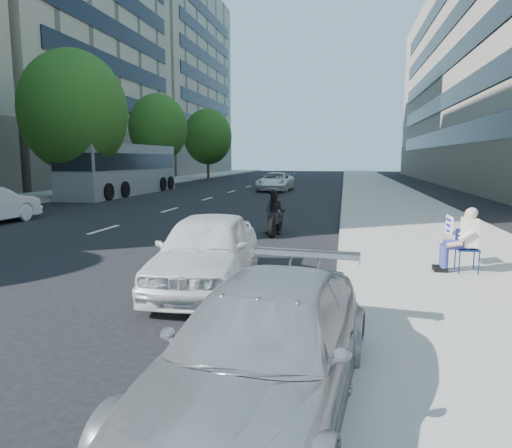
% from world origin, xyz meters
% --- Properties ---
extents(ground, '(160.00, 160.00, 0.00)m').
position_xyz_m(ground, '(0.00, 0.00, 0.00)').
color(ground, black).
rests_on(ground, ground).
extents(near_sidewalk, '(5.00, 120.00, 0.15)m').
position_xyz_m(near_sidewalk, '(4.00, 20.00, 0.07)').
color(near_sidewalk, gray).
rests_on(near_sidewalk, ground).
extents(far_sidewalk, '(4.50, 120.00, 0.15)m').
position_xyz_m(far_sidewalk, '(-16.75, 20.00, 0.07)').
color(far_sidewalk, gray).
rests_on(far_sidewalk, ground).
extents(far_bldg_mid, '(22.00, 26.00, 34.00)m').
position_xyz_m(far_bldg_mid, '(-30.00, 34.00, 17.00)').
color(far_bldg_mid, tan).
rests_on(far_bldg_mid, ground).
extents(far_bldg_north, '(22.00, 28.00, 28.00)m').
position_xyz_m(far_bldg_north, '(-30.00, 62.00, 14.00)').
color(far_bldg_north, tan).
rests_on(far_bldg_north, ground).
extents(tree_far_c, '(6.00, 6.00, 8.47)m').
position_xyz_m(tree_far_c, '(-13.70, 18.00, 5.02)').
color(tree_far_c, '#382616').
rests_on(tree_far_c, ground).
extents(tree_far_d, '(4.80, 4.80, 7.65)m').
position_xyz_m(tree_far_d, '(-13.70, 30.00, 4.89)').
color(tree_far_d, '#382616').
rests_on(tree_far_d, ground).
extents(tree_far_e, '(5.40, 5.40, 7.89)m').
position_xyz_m(tree_far_e, '(-13.70, 44.00, 4.78)').
color(tree_far_e, '#382616').
rests_on(tree_far_e, ground).
extents(seated_protester, '(0.83, 1.12, 1.31)m').
position_xyz_m(seated_protester, '(3.85, 3.51, 0.87)').
color(seated_protester, navy).
rests_on(seated_protester, near_sidewalk).
extents(parked_sedan, '(2.17, 4.40, 1.23)m').
position_xyz_m(parked_sedan, '(0.80, -2.00, 0.61)').
color(parked_sedan, '#A0A2A7').
rests_on(parked_sedan, ground).
extents(white_sedan_near, '(1.99, 4.25, 1.41)m').
position_xyz_m(white_sedan_near, '(-1.00, 2.00, 0.70)').
color(white_sedan_near, white).
rests_on(white_sedan_near, ground).
extents(white_sedan_far, '(2.47, 4.99, 1.36)m').
position_xyz_m(white_sedan_far, '(-3.48, 27.37, 0.68)').
color(white_sedan_far, white).
rests_on(white_sedan_far, ground).
extents(motorcycle, '(0.73, 2.05, 1.42)m').
position_xyz_m(motorcycle, '(-0.62, 8.14, 0.64)').
color(motorcycle, black).
rests_on(motorcycle, ground).
extents(bus, '(2.75, 12.05, 3.30)m').
position_xyz_m(bus, '(-13.00, 22.39, 1.64)').
color(bus, slate).
rests_on(bus, ground).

